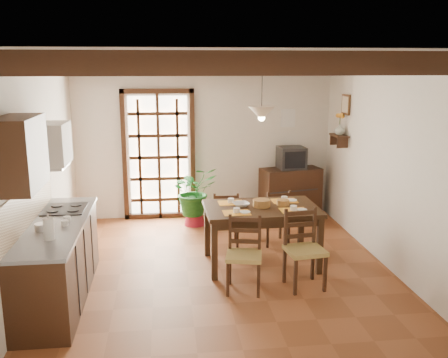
{
  "coord_description": "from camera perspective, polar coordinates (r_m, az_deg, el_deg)",
  "views": [
    {
      "loc": [
        -0.7,
        -6.2,
        2.68
      ],
      "look_at": [
        0.1,
        0.4,
        1.15
      ],
      "focal_mm": 40.0,
      "sensor_mm": 36.0,
      "label": 1
    }
  ],
  "objects": [
    {
      "name": "kitchen_counter",
      "position": [
        6.15,
        -18.42,
        -8.77
      ],
      "size": [
        0.64,
        2.25,
        1.38
      ],
      "color": "black",
      "rests_on": "ground_plane"
    },
    {
      "name": "pendant_lamp",
      "position": [
        6.57,
        4.32,
        7.67
      ],
      "size": [
        0.36,
        0.36,
        0.84
      ],
      "color": "black",
      "rests_on": "room_shell"
    },
    {
      "name": "chair_far_right",
      "position": [
        7.67,
        5.79,
        -5.41
      ],
      "size": [
        0.45,
        0.44,
        0.86
      ],
      "rotation": [
        0.0,
        0.0,
        3.31
      ],
      "color": "#A28944",
      "rests_on": "ground_plane"
    },
    {
      "name": "chair_far_left",
      "position": [
        7.54,
        0.16,
        -5.7
      ],
      "size": [
        0.41,
        0.39,
        0.85
      ],
      "rotation": [
        0.0,
        0.0,
        3.09
      ],
      "color": "#A28944",
      "rests_on": "ground_plane"
    },
    {
      "name": "crt_tv",
      "position": [
        8.85,
        7.71,
        2.41
      ],
      "size": [
        0.48,
        0.45,
        0.39
      ],
      "rotation": [
        0.0,
        0.0,
        0.07
      ],
      "color": "black",
      "rests_on": "sideboard"
    },
    {
      "name": "range_hood",
      "position": [
        6.37,
        -19.11,
        3.7
      ],
      "size": [
        0.38,
        0.6,
        0.54
      ],
      "color": "white",
      "rests_on": "room_shell"
    },
    {
      "name": "ceiling_beams",
      "position": [
        6.24,
        -0.48,
        13.05
      ],
      "size": [
        4.5,
        4.34,
        0.2
      ],
      "color": "black",
      "rests_on": "room_shell"
    },
    {
      "name": "counter_items",
      "position": [
        6.08,
        -18.58,
        -4.19
      ],
      "size": [
        0.5,
        1.43,
        0.25
      ],
      "color": "black",
      "rests_on": "kitchen_counter"
    },
    {
      "name": "potted_plant",
      "position": [
        8.44,
        -3.43,
        -1.54
      ],
      "size": [
        2.38,
        2.21,
        2.17
      ],
      "primitive_type": "imported",
      "rotation": [
        0.0,
        0.0,
        0.33
      ],
      "color": "#144C19",
      "rests_on": "ground_plane"
    },
    {
      "name": "framed_picture",
      "position": [
        8.35,
        13.75,
        8.27
      ],
      "size": [
        0.03,
        0.32,
        0.32
      ],
      "color": "brown",
      "rests_on": "room_shell"
    },
    {
      "name": "chair_near_right",
      "position": [
        6.27,
        9.14,
        -9.51
      ],
      "size": [
        0.5,
        0.48,
        0.96
      ],
      "rotation": [
        0.0,
        0.0,
        0.13
      ],
      "color": "#A28944",
      "rests_on": "ground_plane"
    },
    {
      "name": "wall_shelf",
      "position": [
        8.38,
        13.01,
        4.61
      ],
      "size": [
        0.2,
        0.42,
        0.2
      ],
      "color": "black",
      "rests_on": "room_shell"
    },
    {
      "name": "shelf_vase",
      "position": [
        8.36,
        13.06,
        5.55
      ],
      "size": [
        0.15,
        0.15,
        0.15
      ],
      "primitive_type": "imported",
      "color": "#B2BFB2",
      "rests_on": "wall_shelf"
    },
    {
      "name": "shelf_flowers",
      "position": [
        8.34,
        13.14,
        6.97
      ],
      "size": [
        0.14,
        0.14,
        0.36
      ],
      "color": "orange",
      "rests_on": "shelf_vase"
    },
    {
      "name": "plant_pot",
      "position": [
        8.57,
        -3.39,
        -4.52
      ],
      "size": [
        0.36,
        0.36,
        0.22
      ],
      "primitive_type": "cone",
      "color": "maroon",
      "rests_on": "ground_plane"
    },
    {
      "name": "table_bowl",
      "position": [
        6.7,
        1.96,
        -2.93
      ],
      "size": [
        0.25,
        0.25,
        0.05
      ],
      "primitive_type": "imported",
      "rotation": [
        0.0,
        0.0,
        0.2
      ],
      "color": "white",
      "rests_on": "dining_table"
    },
    {
      "name": "fuse_box",
      "position": [
        9.0,
        7.33,
        6.93
      ],
      "size": [
        0.25,
        0.03,
        0.32
      ],
      "primitive_type": "cube",
      "color": "white",
      "rests_on": "room_shell"
    },
    {
      "name": "room_shell",
      "position": [
        6.3,
        -0.47,
        5.08
      ],
      "size": [
        4.52,
        5.02,
        2.81
      ],
      "color": "silver",
      "rests_on": "ground_plane"
    },
    {
      "name": "upper_cabinet",
      "position": [
        5.16,
        -22.31,
        2.72
      ],
      "size": [
        0.35,
        0.8,
        0.7
      ],
      "primitive_type": "cube",
      "color": "black",
      "rests_on": "room_shell"
    },
    {
      "name": "table_setting",
      "position": [
        6.68,
        4.32,
        -2.36
      ],
      "size": [
        1.1,
        0.73,
        0.1
      ],
      "rotation": [
        0.0,
        0.0,
        0.02
      ],
      "color": "orange",
      "rests_on": "dining_table"
    },
    {
      "name": "sideboard",
      "position": [
        8.99,
        7.58,
        -1.56
      ],
      "size": [
        1.12,
        0.68,
        0.89
      ],
      "primitive_type": "cube",
      "rotation": [
        0.0,
        0.0,
        0.21
      ],
      "color": "black",
      "rests_on": "ground_plane"
    },
    {
      "name": "french_door",
      "position": [
        8.78,
        -7.47,
        2.98
      ],
      "size": [
        1.26,
        0.11,
        2.32
      ],
      "color": "white",
      "rests_on": "ground_plane"
    },
    {
      "name": "ground_plane",
      "position": [
        6.79,
        -0.44,
        -10.29
      ],
      "size": [
        5.0,
        5.0,
        0.0
      ],
      "primitive_type": "plane",
      "color": "brown"
    },
    {
      "name": "dining_table",
      "position": [
        6.74,
        4.29,
        -4.04
      ],
      "size": [
        1.53,
        1.0,
        0.82
      ],
      "rotation": [
        0.0,
        0.0,
        0.02
      ],
      "color": "#311E10",
      "rests_on": "ground_plane"
    },
    {
      "name": "chair_near_left",
      "position": [
        6.1,
        2.29,
        -10.15
      ],
      "size": [
        0.49,
        0.48,
        0.91
      ],
      "rotation": [
        0.0,
        0.0,
        -0.21
      ],
      "color": "#A28944",
      "rests_on": "ground_plane"
    }
  ]
}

